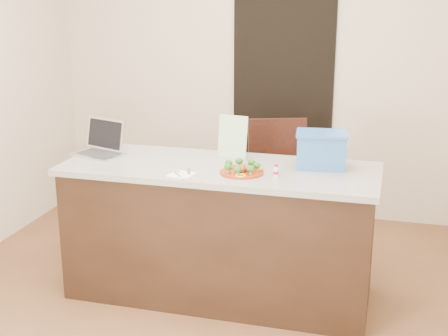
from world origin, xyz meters
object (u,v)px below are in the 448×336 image
(island, at_px, (219,231))
(yogurt_bottle, at_px, (276,172))
(plate, at_px, (242,172))
(chair, at_px, (274,177))
(napkin, at_px, (181,174))
(laptop, at_px, (102,145))
(blue_box, at_px, (321,150))

(island, height_order, yogurt_bottle, yogurt_bottle)
(plate, height_order, yogurt_bottle, yogurt_bottle)
(yogurt_bottle, relative_size, chair, 0.07)
(napkin, height_order, chair, chair)
(island, bearing_deg, plate, -34.57)
(laptop, height_order, blue_box, laptop)
(napkin, height_order, blue_box, blue_box)
(napkin, xyz_separation_m, laptop, (-0.70, 0.34, 0.06))
(plate, xyz_separation_m, blue_box, (0.46, 0.27, 0.11))
(laptop, bearing_deg, chair, 55.05)
(plate, relative_size, chair, 0.26)
(yogurt_bottle, bearing_deg, island, 162.66)
(yogurt_bottle, distance_m, blue_box, 0.37)
(plate, xyz_separation_m, yogurt_bottle, (0.22, 0.00, 0.02))
(island, xyz_separation_m, plate, (0.18, -0.12, 0.47))
(blue_box, bearing_deg, yogurt_bottle, -139.20)
(napkin, bearing_deg, yogurt_bottle, 12.96)
(island, xyz_separation_m, blue_box, (0.64, 0.14, 0.58))
(plate, bearing_deg, blue_box, 30.13)
(plate, relative_size, blue_box, 0.78)
(plate, xyz_separation_m, chair, (0.01, 1.01, -0.34))
(island, relative_size, laptop, 5.28)
(napkin, distance_m, chair, 1.24)
(island, distance_m, blue_box, 0.87)
(plate, height_order, napkin, plate)
(yogurt_bottle, height_order, laptop, laptop)
(napkin, distance_m, yogurt_bottle, 0.59)
(yogurt_bottle, xyz_separation_m, blue_box, (0.24, 0.27, 0.09))
(chair, bearing_deg, island, -121.40)
(napkin, xyz_separation_m, yogurt_bottle, (0.57, 0.13, 0.03))
(napkin, bearing_deg, laptop, 154.23)
(napkin, distance_m, blue_box, 0.91)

